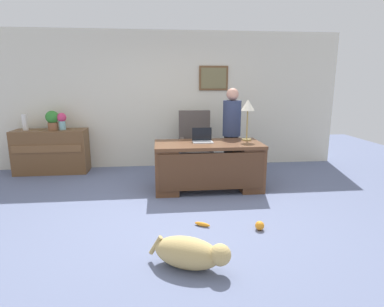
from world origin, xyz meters
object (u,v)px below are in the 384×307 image
at_px(credenza, 52,151).
at_px(dog_toy_bone, 202,224).
at_px(dog_lying, 191,253).
at_px(vase_with_flowers, 62,120).
at_px(vase_empty, 25,122).
at_px(dog_toy_ball, 260,226).
at_px(laptop, 202,138).
at_px(armchair, 195,146).
at_px(desk_lamp, 248,108).
at_px(desk, 208,165).
at_px(potted_plant, 52,119).
at_px(person_standing, 231,133).

relative_size(credenza, dog_toy_bone, 6.69).
bearing_deg(dog_lying, vase_with_flowers, 120.46).
xyz_separation_m(dog_lying, vase_empty, (-2.74, 3.52, 0.83)).
bearing_deg(vase_with_flowers, dog_toy_ball, -43.61).
relative_size(laptop, vase_empty, 1.06).
bearing_deg(dog_lying, dog_toy_bone, 74.91).
height_order(armchair, desk_lamp, desk_lamp).
xyz_separation_m(vase_empty, dog_toy_bone, (2.97, -2.66, -0.96)).
relative_size(dog_lying, dog_toy_ball, 7.00).
xyz_separation_m(desk, vase_with_flowers, (-2.59, 1.30, 0.60)).
distance_m(desk_lamp, dog_toy_bone, 2.23).
xyz_separation_m(dog_lying, potted_plant, (-2.24, 3.52, 0.88)).
distance_m(dog_lying, vase_empty, 4.54).
bearing_deg(vase_with_flowers, vase_empty, 180.00).
height_order(desk, dog_lying, desk).
bearing_deg(vase_with_flowers, armchair, -5.59).
bearing_deg(dog_lying, person_standing, 70.06).
xyz_separation_m(desk, dog_lying, (-0.52, -2.23, -0.26)).
height_order(person_standing, dog_lying, person_standing).
xyz_separation_m(desk_lamp, dog_toy_ball, (-0.30, -1.72, -1.25)).
bearing_deg(vase_with_flowers, potted_plant, 180.00).
bearing_deg(armchair, vase_with_flowers, 174.41).
distance_m(laptop, desk_lamp, 0.90).
xyz_separation_m(armchair, dog_toy_bone, (-0.20, -2.41, -0.49)).
xyz_separation_m(desk, laptop, (-0.08, 0.12, 0.41)).
height_order(person_standing, laptop, person_standing).
height_order(potted_plant, dog_toy_ball, potted_plant).
distance_m(armchair, dog_toy_ball, 2.66).
height_order(dog_toy_ball, dog_toy_bone, dog_toy_ball).
height_order(laptop, vase_empty, vase_empty).
relative_size(vase_empty, dog_toy_bone, 1.52).
bearing_deg(potted_plant, vase_empty, 180.00).
relative_size(desk_lamp, potted_plant, 1.86).
distance_m(armchair, desk_lamp, 1.39).
bearing_deg(person_standing, potted_plant, 168.40).
height_order(person_standing, potted_plant, person_standing).
relative_size(vase_empty, dog_toy_ball, 2.81).
bearing_deg(armchair, person_standing, -35.31).
height_order(armchair, laptop, armchair).
bearing_deg(vase_with_flowers, person_standing, -12.21).
distance_m(armchair, vase_with_flowers, 2.56).
bearing_deg(credenza, dog_lying, -56.69).
bearing_deg(armchair, dog_toy_ball, -79.82).
xyz_separation_m(person_standing, vase_with_flowers, (-3.11, 0.67, 0.19)).
distance_m(vase_empty, dog_toy_bone, 4.10).
xyz_separation_m(armchair, person_standing, (0.60, -0.43, 0.31)).
distance_m(laptop, dog_toy_bone, 1.69).
bearing_deg(laptop, dog_toy_ball, -74.44).
relative_size(person_standing, desk_lamp, 2.40).
bearing_deg(desk_lamp, dog_toy_ball, -99.81).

